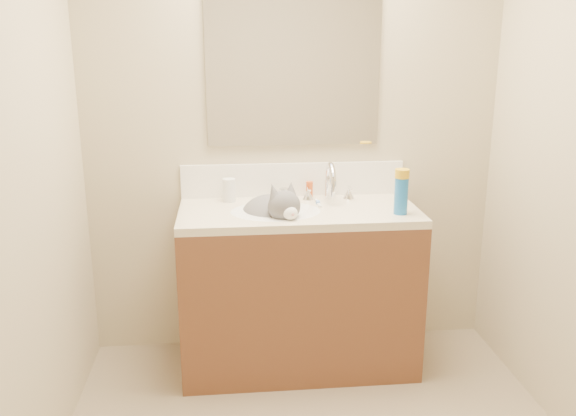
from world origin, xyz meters
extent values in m
cube|color=tan|center=(0.00, 1.25, 1.25)|extent=(2.20, 0.04, 2.50)
cube|color=tan|center=(0.00, -1.25, 1.25)|extent=(2.20, 0.04, 2.50)
cube|color=brown|center=(0.00, 0.97, 0.41)|extent=(1.20, 0.55, 0.82)
cube|color=beige|center=(0.00, 0.97, 0.84)|extent=(1.20, 0.55, 0.04)
ellipsoid|color=white|center=(-0.12, 0.94, 0.79)|extent=(0.45, 0.36, 0.14)
cylinder|color=silver|center=(0.18, 1.16, 0.92)|extent=(0.04, 0.04, 0.11)
torus|color=silver|center=(0.18, 1.09, 0.97)|extent=(0.03, 0.20, 0.20)
cylinder|color=silver|center=(0.18, 1.01, 0.94)|extent=(0.03, 0.03, 0.06)
cone|color=silver|center=(0.07, 1.16, 0.89)|extent=(0.06, 0.06, 0.06)
cone|color=silver|center=(0.29, 1.16, 0.89)|extent=(0.06, 0.06, 0.06)
ellipsoid|color=#565456|center=(-0.14, 0.99, 0.82)|extent=(0.40, 0.42, 0.22)
ellipsoid|color=#565456|center=(-0.09, 0.85, 0.91)|extent=(0.20, 0.19, 0.15)
ellipsoid|color=#565456|center=(-0.11, 0.91, 0.88)|extent=(0.15, 0.15, 0.14)
cone|color=#565456|center=(-0.14, 0.85, 0.99)|extent=(0.09, 0.09, 0.10)
cone|color=#565456|center=(-0.05, 0.88, 0.99)|extent=(0.09, 0.10, 0.10)
ellipsoid|color=white|center=(-0.06, 0.79, 0.89)|extent=(0.09, 0.08, 0.06)
ellipsoid|color=white|center=(-0.10, 0.88, 0.82)|extent=(0.13, 0.11, 0.13)
sphere|color=#D18A87|center=(-0.05, 0.76, 0.89)|extent=(0.02, 0.02, 0.02)
cylinder|color=#565456|center=(-0.01, 1.03, 0.75)|extent=(0.17, 0.21, 0.04)
cube|color=white|center=(0.00, 1.24, 0.95)|extent=(1.20, 0.02, 0.18)
cube|color=white|center=(0.00, 1.24, 1.54)|extent=(0.90, 0.02, 0.80)
cylinder|color=silver|center=(-0.35, 1.16, 0.92)|extent=(0.07, 0.07, 0.12)
cylinder|color=orange|center=(-0.35, 1.16, 0.90)|extent=(0.06, 0.06, 0.04)
cylinder|color=#B7B7BC|center=(-0.06, 1.18, 0.89)|extent=(0.05, 0.05, 0.06)
cylinder|color=#C44817|center=(0.08, 1.18, 0.91)|extent=(0.04, 0.04, 0.09)
cube|color=silver|center=(0.11, 1.05, 0.87)|extent=(0.02, 0.14, 0.01)
cube|color=#719FF0|center=(0.11, 1.05, 0.87)|extent=(0.02, 0.03, 0.02)
cylinder|color=#1962B4|center=(0.48, 0.84, 0.95)|extent=(0.07, 0.07, 0.18)
cylinder|color=gold|center=(0.48, 0.84, 1.06)|extent=(0.07, 0.07, 0.04)
camera|label=1|loc=(-0.35, -1.95, 1.70)|focal=38.00mm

